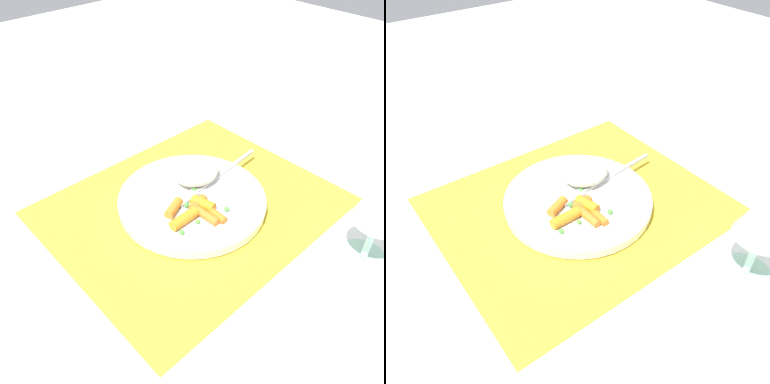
# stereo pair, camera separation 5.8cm
# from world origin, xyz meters

# --- Properties ---
(ground_plane) EXTENTS (2.40, 2.40, 0.00)m
(ground_plane) POSITION_xyz_m (0.00, 0.00, 0.00)
(ground_plane) COLOR white
(placemat) EXTENTS (0.45, 0.37, 0.01)m
(placemat) POSITION_xyz_m (0.00, 0.00, 0.00)
(placemat) COLOR gold
(placemat) RESTS_ON ground_plane
(plate) EXTENTS (0.24, 0.24, 0.02)m
(plate) POSITION_xyz_m (0.00, 0.00, 0.01)
(plate) COLOR white
(plate) RESTS_ON placemat
(rice_mound) EXTENTS (0.08, 0.07, 0.04)m
(rice_mound) POSITION_xyz_m (-0.04, -0.03, 0.04)
(rice_mound) COLOR beige
(rice_mound) RESTS_ON plate
(carrot_portion) EXTENTS (0.08, 0.09, 0.02)m
(carrot_portion) POSITION_xyz_m (0.03, 0.03, 0.03)
(carrot_portion) COLOR orange
(carrot_portion) RESTS_ON plate
(pea_scatter) EXTENTS (0.09, 0.08, 0.01)m
(pea_scatter) POSITION_xyz_m (0.02, 0.04, 0.03)
(pea_scatter) COLOR green
(pea_scatter) RESTS_ON plate
(fork) EXTENTS (0.21, 0.03, 0.01)m
(fork) POSITION_xyz_m (-0.05, -0.00, 0.02)
(fork) COLOR #B9B9B9
(fork) RESTS_ON plate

